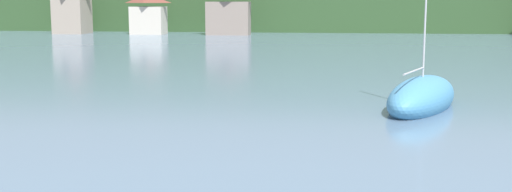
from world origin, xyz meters
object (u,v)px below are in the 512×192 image
object	(u,v)px
shore_building_westcentral	(148,15)
shore_building_west	(72,8)
shore_building_central	(228,13)
sailboat_mid_1	(422,98)

from	to	relation	value
shore_building_westcentral	shore_building_west	bearing A→B (deg)	177.48
shore_building_westcentral	shore_building_central	bearing A→B (deg)	-0.82
shore_building_westcentral	shore_building_central	size ratio (longest dim) A/B	0.90
shore_building_central	sailboat_mid_1	xyz separation A→B (m)	(18.82, -57.06, -2.54)
shore_building_westcentral	sailboat_mid_1	size ratio (longest dim) A/B	0.63
shore_building_west	shore_building_westcentral	world-z (taller)	shore_building_west
shore_building_central	sailboat_mid_1	world-z (taller)	sailboat_mid_1
shore_building_west	shore_building_westcentral	distance (m)	11.64
shore_building_west	sailboat_mid_1	size ratio (longest dim) A/B	0.83
shore_building_central	sailboat_mid_1	size ratio (longest dim) A/B	0.70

